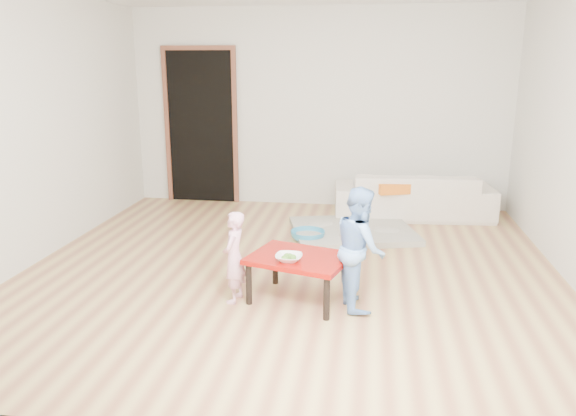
% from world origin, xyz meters
% --- Properties ---
extents(floor, '(5.00, 5.00, 0.01)m').
position_xyz_m(floor, '(0.00, 0.00, 0.00)').
color(floor, '#A06744').
rests_on(floor, ground).
extents(back_wall, '(5.00, 0.02, 2.60)m').
position_xyz_m(back_wall, '(0.00, 2.50, 1.30)').
color(back_wall, silver).
rests_on(back_wall, floor).
extents(left_wall, '(0.02, 5.00, 2.60)m').
position_xyz_m(left_wall, '(-2.50, 0.00, 1.30)').
color(left_wall, silver).
rests_on(left_wall, floor).
extents(doorway, '(1.02, 0.08, 2.11)m').
position_xyz_m(doorway, '(-1.60, 2.48, 1.02)').
color(doorway, brown).
rests_on(doorway, back_wall).
extents(sofa, '(2.00, 0.91, 0.57)m').
position_xyz_m(sofa, '(1.26, 2.05, 0.28)').
color(sofa, silver).
rests_on(sofa, floor).
extents(cushion, '(0.57, 0.54, 0.12)m').
position_xyz_m(cushion, '(1.01, 1.82, 0.44)').
color(cushion, orange).
rests_on(cushion, sofa).
extents(red_table, '(0.91, 0.78, 0.39)m').
position_xyz_m(red_table, '(0.17, -0.71, 0.19)').
color(red_table, '#910D07').
rests_on(red_table, floor).
extents(bowl, '(0.21, 0.21, 0.05)m').
position_xyz_m(bowl, '(0.10, -0.84, 0.41)').
color(bowl, white).
rests_on(bowl, red_table).
extents(broccoli, '(0.12, 0.12, 0.06)m').
position_xyz_m(broccoli, '(0.10, -0.84, 0.42)').
color(broccoli, '#2D5919').
rests_on(broccoli, red_table).
extents(child_pink, '(0.21, 0.29, 0.76)m').
position_xyz_m(child_pink, '(-0.35, -0.80, 0.38)').
color(child_pink, pink).
rests_on(child_pink, floor).
extents(child_blue, '(0.48, 0.56, 0.99)m').
position_xyz_m(child_blue, '(0.66, -0.74, 0.49)').
color(child_blue, '#6B99F8').
rests_on(child_blue, floor).
extents(basin, '(0.38, 0.38, 0.12)m').
position_xyz_m(basin, '(0.06, 0.85, 0.06)').
color(basin, teal).
rests_on(basin, floor).
extents(blanket, '(1.57, 1.42, 0.07)m').
position_xyz_m(blanket, '(0.54, 1.20, 0.03)').
color(blanket, '#AAA596').
rests_on(blanket, floor).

